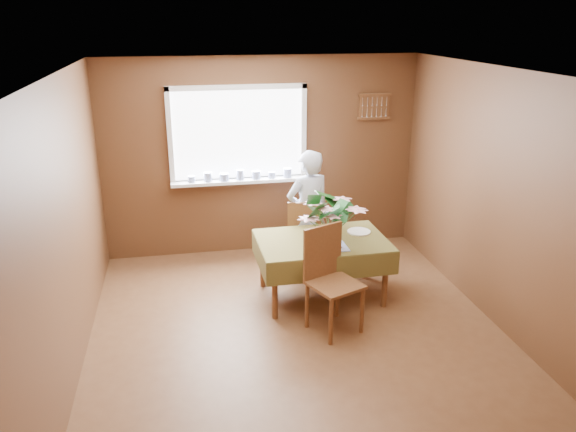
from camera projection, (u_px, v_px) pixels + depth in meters
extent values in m
plane|color=brown|center=(299.00, 336.00, 5.47)|extent=(4.50, 4.50, 0.00)
plane|color=white|center=(301.00, 73.00, 4.62)|extent=(4.50, 4.50, 0.00)
plane|color=brown|center=(262.00, 157.00, 7.12)|extent=(4.00, 0.00, 4.00)
plane|color=brown|center=(390.00, 356.00, 2.97)|extent=(4.00, 0.00, 4.00)
plane|color=brown|center=(66.00, 231.00, 4.68)|extent=(0.00, 4.50, 4.50)
plane|color=brown|center=(502.00, 202.00, 5.41)|extent=(0.00, 4.50, 4.50)
cube|color=white|center=(238.00, 135.00, 6.96)|extent=(1.60, 0.01, 1.10)
cube|color=white|center=(237.00, 87.00, 6.75)|extent=(1.72, 0.06, 0.06)
cube|color=white|center=(240.00, 180.00, 7.14)|extent=(1.72, 0.06, 0.06)
cube|color=white|center=(170.00, 138.00, 6.79)|extent=(0.06, 0.06, 1.22)
cube|color=white|center=(304.00, 132.00, 7.09)|extent=(0.06, 0.06, 1.22)
cube|color=white|center=(240.00, 181.00, 7.07)|extent=(1.72, 0.20, 0.04)
cylinder|color=white|center=(192.00, 179.00, 6.92)|extent=(0.09, 0.09, 0.08)
cylinder|color=white|center=(208.00, 177.00, 6.95)|extent=(0.11, 0.11, 0.12)
cylinder|color=white|center=(224.00, 177.00, 6.99)|extent=(0.12, 0.12, 0.09)
cylinder|color=white|center=(240.00, 175.00, 7.02)|extent=(0.10, 0.10, 0.13)
cylinder|color=white|center=(256.00, 175.00, 7.06)|extent=(0.11, 0.11, 0.10)
cylinder|color=white|center=(272.00, 175.00, 7.10)|extent=(0.09, 0.09, 0.08)
cylinder|color=white|center=(287.00, 173.00, 7.13)|extent=(0.11, 0.11, 0.12)
cube|color=brown|center=(374.00, 106.00, 7.16)|extent=(0.40, 0.03, 0.30)
cube|color=brown|center=(375.00, 95.00, 7.10)|extent=(0.44, 0.04, 0.03)
cube|color=brown|center=(374.00, 118.00, 7.20)|extent=(0.44, 0.04, 0.03)
cylinder|color=brown|center=(275.00, 291.00, 5.69)|extent=(0.06, 0.06, 0.62)
cylinder|color=brown|center=(385.00, 280.00, 5.92)|extent=(0.06, 0.06, 0.62)
cylinder|color=brown|center=(263.00, 261.00, 6.38)|extent=(0.06, 0.06, 0.62)
cylinder|color=brown|center=(362.00, 252.00, 6.61)|extent=(0.06, 0.06, 0.62)
cube|color=brown|center=(322.00, 242.00, 6.04)|extent=(1.34, 0.91, 0.04)
cube|color=#443B18|center=(322.00, 240.00, 6.03)|extent=(1.40, 0.96, 0.01)
cube|color=#443B18|center=(334.00, 269.00, 5.64)|extent=(1.38, 0.03, 0.25)
cube|color=#443B18|center=(311.00, 235.00, 6.50)|extent=(1.38, 0.03, 0.25)
cube|color=#443B18|center=(259.00, 256.00, 5.94)|extent=(0.03, 0.94, 0.25)
cube|color=#443B18|center=(382.00, 246.00, 6.21)|extent=(0.03, 0.94, 0.25)
cube|color=#4B87D7|center=(328.00, 247.00, 5.82)|extent=(0.40, 0.30, 0.01)
cylinder|color=brown|center=(318.00, 248.00, 7.01)|extent=(0.04, 0.04, 0.42)
cylinder|color=brown|center=(291.00, 247.00, 7.02)|extent=(0.04, 0.04, 0.42)
cylinder|color=brown|center=(318.00, 259.00, 6.69)|extent=(0.04, 0.04, 0.42)
cylinder|color=brown|center=(290.00, 258.00, 6.70)|extent=(0.04, 0.04, 0.42)
cube|color=brown|center=(304.00, 236.00, 6.78)|extent=(0.47, 0.47, 0.03)
cube|color=brown|center=(304.00, 222.00, 6.52)|extent=(0.39, 0.12, 0.47)
cylinder|color=brown|center=(331.00, 322.00, 5.25)|extent=(0.04, 0.04, 0.48)
cylinder|color=brown|center=(362.00, 311.00, 5.45)|extent=(0.04, 0.04, 0.48)
cylinder|color=brown|center=(307.00, 305.00, 5.55)|extent=(0.04, 0.04, 0.48)
cylinder|color=brown|center=(337.00, 295.00, 5.75)|extent=(0.04, 0.04, 0.48)
cube|color=brown|center=(335.00, 285.00, 5.41)|extent=(0.59, 0.59, 0.03)
cube|color=brown|center=(323.00, 251.00, 5.48)|extent=(0.42, 0.20, 0.53)
imported|color=white|center=(308.00, 213.00, 6.59)|extent=(0.63, 0.50, 1.51)
cylinder|color=white|center=(329.00, 239.00, 5.84)|extent=(0.12, 0.12, 0.15)
cylinder|color=#33662D|center=(330.00, 228.00, 5.80)|extent=(0.07, 0.07, 0.11)
cylinder|color=white|center=(359.00, 232.00, 6.23)|extent=(0.31, 0.31, 0.01)
cube|color=silver|center=(338.00, 244.00, 5.88)|extent=(0.05, 0.20, 0.00)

